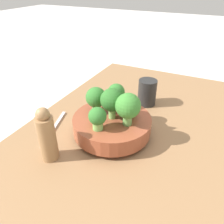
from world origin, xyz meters
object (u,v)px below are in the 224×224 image
pepper_mill (47,136)px  fork (54,128)px  cup (148,93)px  bowl (112,125)px

pepper_mill → fork: bearing=-144.9°
pepper_mill → fork: (-0.11, -0.08, -0.07)m
cup → fork: size_ratio=0.52×
cup → pepper_mill: (0.40, -0.14, 0.03)m
pepper_mill → fork: 0.15m
fork → cup: bearing=142.8°
bowl → cup: 0.24m
fork → bowl: bearing=107.5°
cup → fork: (0.29, -0.22, -0.05)m
bowl → cup: bearing=170.8°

